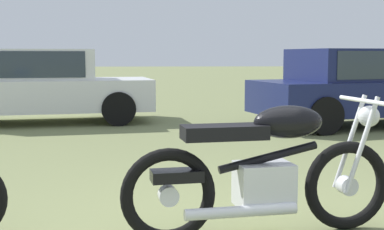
{
  "coord_description": "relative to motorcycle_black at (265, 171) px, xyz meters",
  "views": [
    {
      "loc": [
        -0.62,
        -3.7,
        1.31
      ],
      "look_at": [
        -0.31,
        2.07,
        0.66
      ],
      "focal_mm": 49.81,
      "sensor_mm": 36.0,
      "label": 1
    }
  ],
  "objects": [
    {
      "name": "motorcycle_black",
      "position": [
        0.0,
        0.0,
        0.0
      ],
      "size": [
        2.03,
        0.74,
        1.02
      ],
      "rotation": [
        0.0,
        0.0,
        0.16
      ],
      "color": "black",
      "rests_on": "ground"
    },
    {
      "name": "car_navy",
      "position": [
        2.95,
        5.98,
        0.31
      ],
      "size": [
        4.37,
        2.72,
        1.43
      ],
      "rotation": [
        0.0,
        0.0,
        0.25
      ],
      "color": "#161E4C",
      "rests_on": "ground"
    },
    {
      "name": "car_white",
      "position": [
        -3.19,
        6.74,
        0.31
      ],
      "size": [
        4.51,
        2.43,
        1.43
      ],
      "rotation": [
        0.0,
        0.0,
        0.18
      ],
      "color": "silver",
      "rests_on": "ground"
    }
  ]
}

